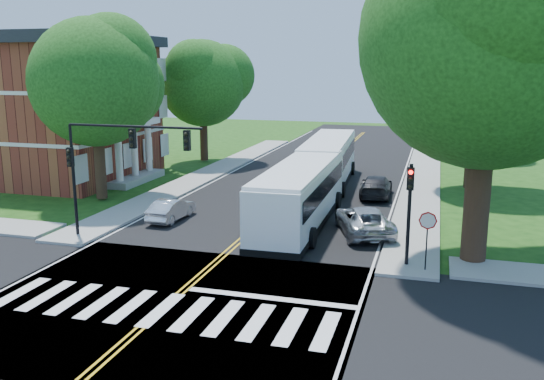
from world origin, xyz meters
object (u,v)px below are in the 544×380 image
(signal_nw, at_px, (113,154))
(bus_lead, at_px, (300,194))
(signal_ne, at_px, (409,201))
(suv, at_px, (364,220))
(dark_sedan, at_px, (376,186))
(hatchback, at_px, (171,209))
(bus_follow, at_px, (328,160))

(signal_nw, xyz_separation_m, bus_lead, (8.07, 5.38, -2.62))
(signal_ne, height_order, bus_lead, signal_ne)
(suv, relative_size, dark_sedan, 1.07)
(signal_ne, bearing_deg, hatchback, 161.87)
(hatchback, height_order, suv, suv)
(bus_lead, distance_m, bus_follow, 11.16)
(bus_lead, height_order, bus_follow, bus_follow)
(signal_nw, distance_m, hatchback, 5.80)
(signal_ne, height_order, suv, signal_ne)
(signal_nw, height_order, suv, signal_nw)
(hatchback, bearing_deg, signal_ne, 163.46)
(bus_lead, bearing_deg, signal_ne, 137.14)
(dark_sedan, bearing_deg, signal_ne, 99.37)
(signal_ne, relative_size, bus_follow, 0.33)
(signal_ne, distance_m, dark_sedan, 13.97)
(bus_lead, bearing_deg, bus_follow, -88.16)
(bus_follow, height_order, hatchback, bus_follow)
(bus_lead, relative_size, dark_sedan, 2.65)
(signal_nw, relative_size, hatchback, 1.90)
(hatchback, bearing_deg, bus_follow, -117.17)
(bus_follow, distance_m, suv, 12.63)
(signal_nw, xyz_separation_m, dark_sedan, (11.34, 13.52, -3.66))
(bus_lead, bearing_deg, signal_nw, 32.68)
(signal_ne, relative_size, bus_lead, 0.34)
(hatchback, bearing_deg, dark_sedan, -137.23)
(signal_ne, bearing_deg, bus_lead, 138.13)
(signal_nw, relative_size, suv, 1.37)
(dark_sedan, bearing_deg, hatchback, 39.19)
(dark_sedan, bearing_deg, suv, 89.91)
(bus_lead, height_order, hatchback, bus_lead)
(signal_ne, bearing_deg, suv, 117.69)
(signal_nw, relative_size, bus_follow, 0.54)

